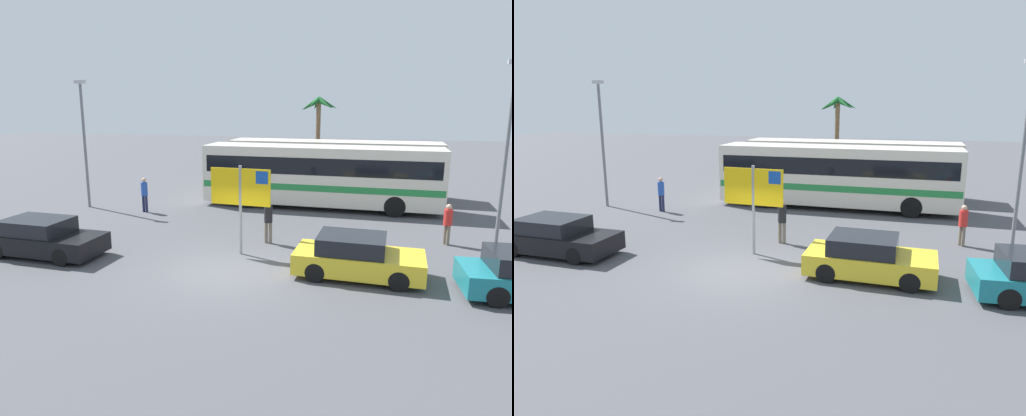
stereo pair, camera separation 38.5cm
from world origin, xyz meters
The scene contains 12 objects.
ground centered at (0.00, 0.00, 0.00)m, with size 120.00×120.00×0.00m, color #4C4C51.
bus_front_coach centered at (1.57, 10.36, 1.78)m, with size 12.01×2.48×3.17m.
bus_rear_coach centered at (1.80, 13.91, 1.78)m, with size 12.01×2.48×3.17m.
ferry_sign centered at (-0.03, 1.93, 2.33)m, with size 2.20×0.16×3.20m.
car_black centered at (-6.83, -0.09, 0.64)m, with size 4.27×1.87×1.32m.
car_yellow centered at (4.07, 0.76, 0.64)m, with size 3.98×1.95×1.32m.
pedestrian_crossing_lot centered at (7.17, 5.13, 0.93)m, with size 0.32×0.32×1.59m.
pedestrian_near_sign centered at (-6.67, 6.98, 1.02)m, with size 0.32×0.32×1.72m.
pedestrian_by_bus centered at (0.55, 3.49, 1.01)m, with size 0.32×0.32×1.72m.
lamp_post_left_side centered at (-10.07, 7.25, 3.53)m, with size 0.56×0.20×6.42m.
lamp_post_right_side centered at (9.08, 5.92, 3.75)m, with size 0.56×0.20×6.84m.
palm_tree_seaside centered at (-0.03, 20.11, 4.66)m, with size 2.71×2.70×5.75m.
Camera 2 is at (5.16, -13.29, 5.31)m, focal length 32.77 mm.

